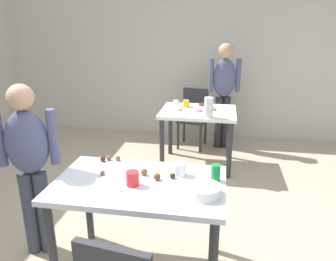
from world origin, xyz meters
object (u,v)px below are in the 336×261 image
(person_girl_near, at_px, (29,158))
(person_adult_far, at_px, (224,87))
(dining_table_far, at_px, (198,119))
(pitcher_far, at_px, (209,108))
(dining_table_near, at_px, (140,195))
(mixing_bowl, at_px, (204,191))
(chair_far_table, at_px, (194,114))
(soda_can, at_px, (216,173))

(person_girl_near, height_order, person_adult_far, person_adult_far)
(dining_table_far, xyz_separation_m, pitcher_far, (0.14, -0.31, 0.24))
(dining_table_far, relative_size, person_adult_far, 0.61)
(dining_table_near, height_order, mixing_bowl, mixing_bowl)
(dining_table_near, distance_m, pitcher_far, 1.77)
(mixing_bowl, relative_size, pitcher_far, 0.91)
(dining_table_near, height_order, dining_table_far, same)
(person_girl_near, xyz_separation_m, pitcher_far, (1.27, 1.63, 0.04))
(person_adult_far, bearing_deg, chair_far_table, 177.57)
(dining_table_far, xyz_separation_m, person_adult_far, (0.31, 0.72, 0.29))
(dining_table_near, bearing_deg, soda_can, 11.39)
(dining_table_far, bearing_deg, dining_table_near, -97.06)
(person_adult_far, relative_size, pitcher_far, 6.42)
(chair_far_table, relative_size, person_girl_near, 0.62)
(dining_table_far, distance_m, soda_can, 1.94)
(dining_table_far, distance_m, mixing_bowl, 2.14)
(person_adult_far, relative_size, mixing_bowl, 7.05)
(soda_can, bearing_deg, pitcher_far, 94.66)
(dining_table_far, xyz_separation_m, chair_far_table, (-0.12, 0.74, -0.13))
(chair_far_table, height_order, pitcher_far, pitcher_far)
(chair_far_table, xyz_separation_m, soda_can, (0.40, -2.65, 0.31))
(dining_table_near, xyz_separation_m, dining_table_far, (0.25, 2.02, -0.01))
(dining_table_near, distance_m, chair_far_table, 2.76)
(dining_table_far, bearing_deg, soda_can, -81.86)
(person_adult_far, bearing_deg, soda_can, -90.78)
(dining_table_near, relative_size, chair_far_table, 1.37)
(chair_far_table, distance_m, person_adult_far, 0.61)
(person_girl_near, relative_size, soda_can, 11.46)
(chair_far_table, distance_m, mixing_bowl, 2.89)
(dining_table_far, relative_size, person_girl_near, 0.67)
(mixing_bowl, bearing_deg, dining_table_far, 95.59)
(chair_far_table, xyz_separation_m, person_adult_far, (0.43, -0.02, 0.43))
(dining_table_far, xyz_separation_m, soda_can, (0.27, -1.91, 0.18))
(dining_table_near, xyz_separation_m, pitcher_far, (0.39, 1.71, 0.22))
(mixing_bowl, distance_m, pitcher_far, 1.82)
(person_adult_far, xyz_separation_m, mixing_bowl, (-0.10, -2.84, -0.14))
(dining_table_near, bearing_deg, dining_table_far, 82.94)
(soda_can, height_order, pitcher_far, pitcher_far)
(dining_table_far, relative_size, mixing_bowl, 4.31)
(dining_table_near, bearing_deg, pitcher_far, 77.08)
(dining_table_near, distance_m, person_girl_near, 0.90)
(dining_table_near, bearing_deg, person_girl_near, 174.60)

